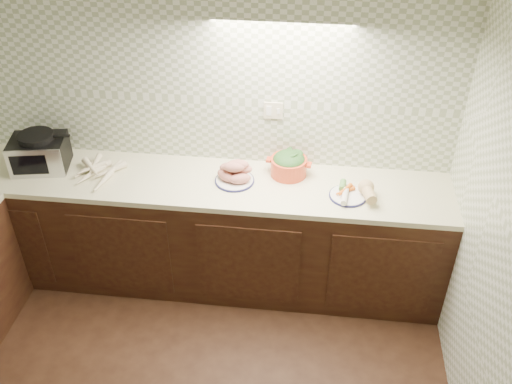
# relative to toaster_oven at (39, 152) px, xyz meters

# --- Properties ---
(room) EXTENTS (3.60, 3.60, 2.60)m
(room) POSITION_rel_toaster_oven_xyz_m (1.07, -1.54, 0.60)
(room) COLOR black
(room) RESTS_ON ground
(counter) EXTENTS (3.60, 3.60, 0.90)m
(counter) POSITION_rel_toaster_oven_xyz_m (0.39, -0.86, -0.57)
(counter) COLOR black
(counter) RESTS_ON ground
(toaster_oven) EXTENTS (0.42, 0.35, 0.27)m
(toaster_oven) POSITION_rel_toaster_oven_xyz_m (0.00, 0.00, 0.00)
(toaster_oven) COLOR black
(toaster_oven) RESTS_ON counter
(parsnip_pile) EXTENTS (0.35, 0.33, 0.08)m
(parsnip_pile) POSITION_rel_toaster_oven_xyz_m (0.45, -0.06, -0.09)
(parsnip_pile) COLOR beige
(parsnip_pile) RESTS_ON counter
(sweet_potato_plate) EXTENTS (0.28, 0.27, 0.16)m
(sweet_potato_plate) POSITION_rel_toaster_oven_xyz_m (1.39, -0.01, -0.06)
(sweet_potato_plate) COLOR #131443
(sweet_potato_plate) RESTS_ON counter
(onion_bowl) EXTENTS (0.13, 0.13, 0.10)m
(onion_bowl) POSITION_rel_toaster_oven_xyz_m (1.40, 0.10, -0.09)
(onion_bowl) COLOR black
(onion_bowl) RESTS_ON counter
(dutch_oven) EXTENTS (0.32, 0.28, 0.18)m
(dutch_oven) POSITION_rel_toaster_oven_xyz_m (1.74, 0.12, -0.04)
(dutch_oven) COLOR red
(dutch_oven) RESTS_ON counter
(veg_plate) EXTENTS (0.30, 0.28, 0.12)m
(veg_plate) POSITION_rel_toaster_oven_xyz_m (2.21, -0.09, -0.08)
(veg_plate) COLOR #131443
(veg_plate) RESTS_ON counter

